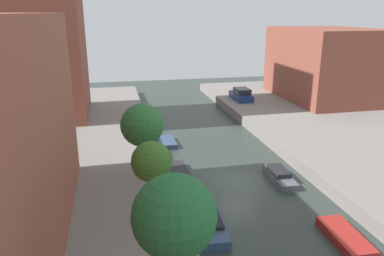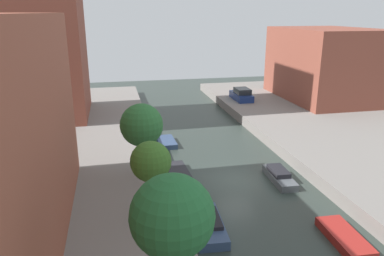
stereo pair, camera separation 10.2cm
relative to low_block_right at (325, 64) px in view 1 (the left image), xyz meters
The scene contains 12 objects.
ground_plane 26.73m from the low_block_right, 133.41° to the right, with size 84.00×84.00×0.00m, color #2D3833.
quay_left 38.40m from the low_block_right, 150.04° to the right, with size 20.00×64.00×1.00m, color gray.
low_block_right is the anchor object (origin of this frame).
street_tree_1 39.79m from the low_block_right, 128.24° to the right, with size 2.94×2.94×5.52m.
street_tree_2 34.60m from the low_block_right, 135.41° to the right, with size 2.17×2.17×4.28m.
street_tree_3 31.02m from the low_block_right, 142.59° to the right, with size 2.84×2.84×4.97m.
parked_car 11.21m from the low_block_right, behind, with size 1.91×4.26×1.51m.
moored_boat_left_2 33.23m from the low_block_right, 131.17° to the right, with size 1.92×4.24×0.74m.
moored_boat_left_3 28.67m from the low_block_right, 141.11° to the right, with size 1.64×4.38×0.44m.
moored_boat_left_4 24.76m from the low_block_right, 154.45° to the right, with size 1.66×3.12×0.44m.
moored_boat_right_1 31.55m from the low_block_right, 118.50° to the right, with size 1.66×3.68×0.48m.
moored_boat_right_2 25.26m from the low_block_right, 127.28° to the right, with size 1.45×3.88×0.83m.
Camera 1 is at (-8.41, -23.10, 11.63)m, focal length 34.61 mm.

